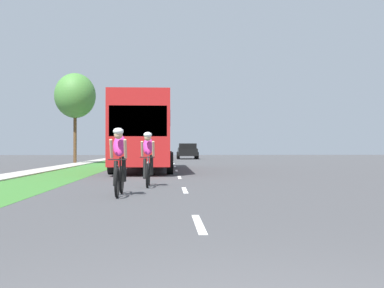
{
  "coord_description": "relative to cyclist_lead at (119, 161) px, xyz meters",
  "views": [
    {
      "loc": [
        -0.46,
        -2.54,
        1.1
      ],
      "look_at": [
        0.74,
        20.63,
        1.33
      ],
      "focal_mm": 44.33,
      "sensor_mm": 36.0,
      "label": 1
    }
  ],
  "objects": [
    {
      "name": "sedan_dark_green",
      "position": [
        0.04,
        29.51,
        -0.04
      ],
      "size": [
        1.98,
        4.3,
        1.52
      ],
      "color": "#194C2D",
      "rests_on": "ground_plane"
    },
    {
      "name": "sidewalk_concrete",
      "position": [
        -5.11,
        11.41,
        -0.81
      ],
      "size": [
        1.26,
        70.0,
        0.1
      ],
      "primitive_type": "cube",
      "color": "#B2ADA3",
      "rests_on": "ground_plane"
    },
    {
      "name": "grass_verge",
      "position": [
        -3.23,
        11.41,
        -0.81
      ],
      "size": [
        2.5,
        70.0,
        0.01
      ],
      "primitive_type": "cube",
      "color": "#38722D",
      "rests_on": "ground_plane"
    },
    {
      "name": "ground_plane",
      "position": [
        1.58,
        11.41,
        -0.81
      ],
      "size": [
        120.0,
        120.0,
        0.0
      ],
      "primitive_type": "plane",
      "color": "#424244"
    },
    {
      "name": "lane_markings_center",
      "position": [
        1.58,
        15.41,
        -0.81
      ],
      "size": [
        0.12,
        52.2,
        0.01
      ],
      "color": "white",
      "rests_on": "ground_plane"
    },
    {
      "name": "pickup_black",
      "position": [
        3.25,
        39.3,
        0.02
      ],
      "size": [
        2.22,
        5.1,
        1.64
      ],
      "color": "black",
      "rests_on": "ground_plane"
    },
    {
      "name": "bus_red",
      "position": [
        -0.02,
        13.07,
        1.17
      ],
      "size": [
        2.78,
        11.6,
        3.48
      ],
      "color": "red",
      "rests_on": "ground_plane"
    },
    {
      "name": "cyclist_lead",
      "position": [
        0.0,
        0.0,
        0.0
      ],
      "size": [
        0.42,
        1.72,
        1.58
      ],
      "color": "black",
      "rests_on": "ground_plane"
    },
    {
      "name": "street_tree_far",
      "position": [
        -5.71,
        24.3,
        4.2
      ],
      "size": [
        3.02,
        3.02,
        6.69
      ],
      "color": "brown",
      "rests_on": "ground_plane"
    },
    {
      "name": "cyclist_trailing",
      "position": [
        0.56,
        2.69,
        0.0
      ],
      "size": [
        0.42,
        1.72,
        1.58
      ],
      "color": "black",
      "rests_on": "ground_plane"
    }
  ]
}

